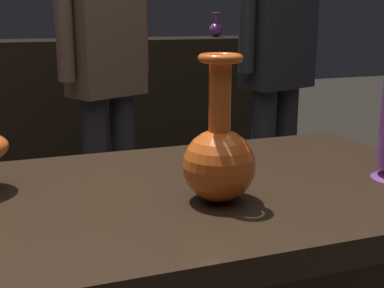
% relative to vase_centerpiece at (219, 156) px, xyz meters
% --- Properties ---
extents(back_display_shelf, '(2.60, 0.40, 0.99)m').
position_rel_vase_centerpiece_xyz_m(back_display_shelf, '(-0.07, 2.29, -0.39)').
color(back_display_shelf, black).
rests_on(back_display_shelf, ground_plane).
extents(vase_centerpiece, '(0.13, 0.13, 0.27)m').
position_rel_vase_centerpiece_xyz_m(vase_centerpiece, '(0.00, 0.00, 0.00)').
color(vase_centerpiece, '#E55B1E').
rests_on(vase_centerpiece, display_plinth).
extents(shelf_vase_far_right, '(0.09, 0.09, 0.16)m').
position_rel_vase_centerpiece_xyz_m(shelf_vase_far_right, '(0.97, 2.35, 0.16)').
color(shelf_vase_far_right, '#7A388E').
rests_on(shelf_vase_far_right, back_display_shelf).
extents(visitor_center_back, '(0.43, 0.30, 1.60)m').
position_rel_vase_centerpiece_xyz_m(visitor_center_back, '(0.06, 1.41, 0.06)').
color(visitor_center_back, '#232328').
rests_on(visitor_center_back, ground_plane).
extents(visitor_near_right, '(0.45, 0.28, 1.64)m').
position_rel_vase_centerpiece_xyz_m(visitor_near_right, '(0.81, 1.23, 0.08)').
color(visitor_near_right, '#232328').
rests_on(visitor_near_right, ground_plane).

